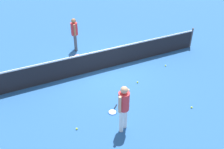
% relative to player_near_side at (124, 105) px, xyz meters
% --- Properties ---
extents(ground_plane, '(40.00, 40.00, 0.00)m').
position_rel_player_near_side_xyz_m(ground_plane, '(0.98, 3.67, -1.01)').
color(ground_plane, '#265693').
extents(court_net, '(10.09, 0.09, 1.07)m').
position_rel_player_near_side_xyz_m(court_net, '(0.98, 3.67, -0.51)').
color(court_net, '#4C4C51').
rests_on(court_net, ground_plane).
extents(player_near_side, '(0.50, 0.46, 1.70)m').
position_rel_player_near_side_xyz_m(player_near_side, '(0.00, 0.00, 0.00)').
color(player_near_side, white).
rests_on(player_near_side, ground_plane).
extents(player_far_side, '(0.40, 0.53, 1.70)m').
position_rel_player_near_side_xyz_m(player_far_side, '(0.43, 6.01, 0.00)').
color(player_far_side, '#595960').
rests_on(player_far_side, ground_plane).
extents(tennis_racket_near_player, '(0.55, 0.52, 0.03)m').
position_rel_player_near_side_xyz_m(tennis_racket_near_player, '(0.06, 0.88, -1.00)').
color(tennis_racket_near_player, blue).
rests_on(tennis_racket_near_player, ground_plane).
extents(tennis_racket_far_player, '(0.61, 0.38, 0.03)m').
position_rel_player_near_side_xyz_m(tennis_racket_far_player, '(0.25, 5.33, -1.00)').
color(tennis_racket_far_player, red).
rests_on(tennis_racket_far_player, ground_plane).
extents(tennis_ball_near_player, '(0.07, 0.07, 0.07)m').
position_rel_player_near_side_xyz_m(tennis_ball_near_player, '(3.63, 2.62, -0.98)').
color(tennis_ball_near_player, '#C6E033').
rests_on(tennis_ball_near_player, ground_plane).
extents(tennis_ball_midcourt, '(0.07, 0.07, 0.07)m').
position_rel_player_near_side_xyz_m(tennis_ball_midcourt, '(-1.38, 0.62, -0.98)').
color(tennis_ball_midcourt, '#C6E033').
rests_on(tennis_ball_midcourt, ground_plane).
extents(tennis_ball_stray_left, '(0.07, 0.07, 0.07)m').
position_rel_player_near_side_xyz_m(tennis_ball_stray_left, '(2.72, -0.19, -0.98)').
color(tennis_ball_stray_left, '#C6E033').
rests_on(tennis_ball_stray_left, ground_plane).
extents(tennis_ball_stray_right, '(0.07, 0.07, 0.07)m').
position_rel_player_near_side_xyz_m(tennis_ball_stray_right, '(1.77, 2.03, -0.98)').
color(tennis_ball_stray_right, '#C6E033').
rests_on(tennis_ball_stray_right, ground_plane).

